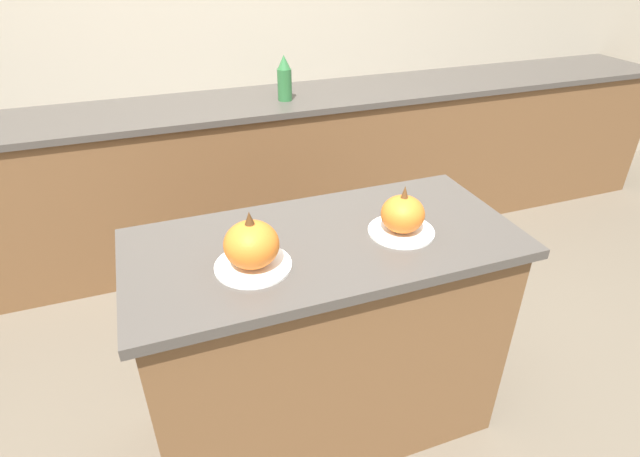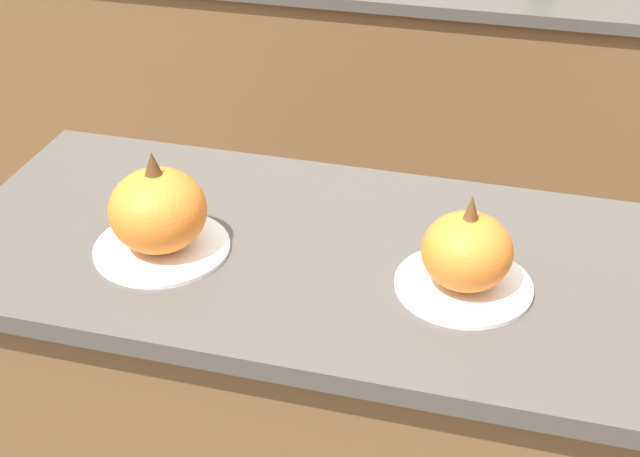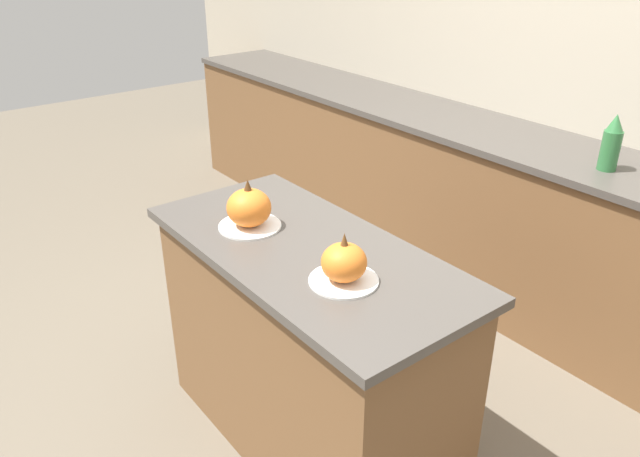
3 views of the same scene
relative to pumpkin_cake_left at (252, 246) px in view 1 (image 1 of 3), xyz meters
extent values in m
plane|color=#665B4C|center=(0.26, 0.07, -0.97)|extent=(12.00, 12.00, 0.00)
cube|color=#B2A893|center=(0.26, 1.90, 0.28)|extent=(8.00, 0.06, 2.50)
cube|color=brown|center=(0.26, 0.07, -0.54)|extent=(1.25, 0.55, 0.86)
cube|color=#47423D|center=(0.26, 0.07, -0.09)|extent=(1.31, 0.61, 0.03)
cube|color=brown|center=(0.26, 1.57, -0.52)|extent=(6.00, 0.56, 0.90)
cube|color=#47423D|center=(0.26, 1.57, -0.05)|extent=(6.00, 0.60, 0.03)
cylinder|color=white|center=(0.00, 0.00, -0.07)|extent=(0.24, 0.24, 0.01)
ellipsoid|color=orange|center=(0.00, 0.00, 0.01)|extent=(0.17, 0.17, 0.14)
cone|color=#4C2D14|center=(0.00, 0.00, 0.10)|extent=(0.03, 0.03, 0.04)
cylinder|color=white|center=(0.52, 0.03, -0.07)|extent=(0.22, 0.22, 0.01)
ellipsoid|color=orange|center=(0.52, 0.03, 0.00)|extent=(0.15, 0.15, 0.12)
cone|color=brown|center=(0.52, 0.03, 0.08)|extent=(0.03, 0.03, 0.04)
cylinder|color=#2D6B38|center=(0.55, 1.50, 0.06)|extent=(0.08, 0.08, 0.18)
cone|color=#2D6B38|center=(0.55, 1.50, 0.18)|extent=(0.07, 0.07, 0.08)
camera|label=1|loc=(-0.24, -1.24, 0.80)|focal=28.00mm
camera|label=2|loc=(0.59, -1.17, 0.79)|focal=50.00mm
camera|label=3|loc=(1.81, -1.08, 0.96)|focal=35.00mm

